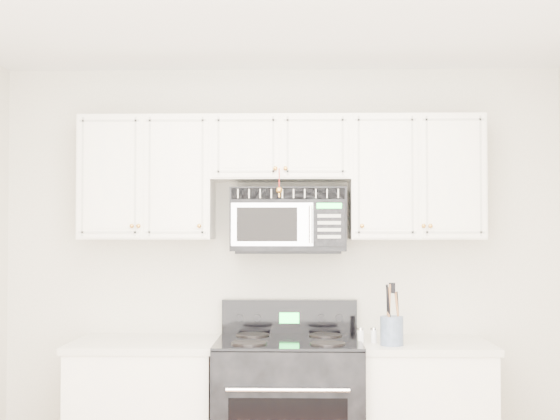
{
  "coord_description": "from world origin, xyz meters",
  "views": [
    {
      "loc": [
        0.11,
        -3.18,
        1.57
      ],
      "look_at": [
        0.0,
        1.3,
        1.69
      ],
      "focal_mm": 50.0,
      "sensor_mm": 36.0,
      "label": 1
    }
  ],
  "objects": [
    {
      "name": "microwave",
      "position": [
        0.04,
        1.57,
        1.64
      ],
      "size": [
        0.69,
        0.4,
        0.38
      ],
      "color": "black",
      "rests_on": "ground"
    },
    {
      "name": "range",
      "position": [
        0.05,
        1.4,
        0.48
      ],
      "size": [
        0.84,
        0.76,
        1.14
      ],
      "color": "black",
      "rests_on": "ground"
    },
    {
      "name": "upper_cabinets",
      "position": [
        -0.0,
        1.58,
        1.93
      ],
      "size": [
        2.44,
        0.37,
        0.75
      ],
      "color": "silver",
      "rests_on": "ground"
    },
    {
      "name": "room",
      "position": [
        0.0,
        0.0,
        1.3
      ],
      "size": [
        3.51,
        3.51,
        2.61
      ],
      "color": "brown",
      "rests_on": "ground"
    },
    {
      "name": "shaker_salt",
      "position": [
        0.47,
        1.34,
        0.97
      ],
      "size": [
        0.04,
        0.04,
        0.09
      ],
      "color": "white",
      "rests_on": "base_cabinet_right"
    },
    {
      "name": "utensil_crock",
      "position": [
        0.64,
        1.28,
        1.01
      ],
      "size": [
        0.13,
        0.13,
        0.35
      ],
      "color": "slate",
      "rests_on": "base_cabinet_right"
    },
    {
      "name": "shaker_pepper",
      "position": [
        0.54,
        1.37,
        0.96
      ],
      "size": [
        0.04,
        0.04,
        0.09
      ],
      "color": "white",
      "rests_on": "base_cabinet_right"
    }
  ]
}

